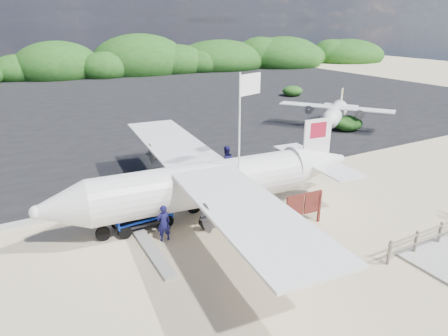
# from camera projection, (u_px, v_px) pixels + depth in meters

# --- Properties ---
(ground) EXTENTS (160.00, 160.00, 0.00)m
(ground) POSITION_uv_depth(u_px,v_px,m) (249.00, 226.00, 17.76)
(ground) COLOR beige
(asphalt_apron) EXTENTS (90.00, 50.00, 0.04)m
(asphalt_apron) POSITION_uv_depth(u_px,v_px,m) (98.00, 107.00, 42.38)
(asphalt_apron) COLOR #B2B2B2
(asphalt_apron) RESTS_ON ground
(lagoon) EXTENTS (9.00, 7.00, 0.40)m
(lagoon) POSITION_uv_depth(u_px,v_px,m) (24.00, 266.00, 14.91)
(lagoon) COLOR #B2B2B2
(lagoon) RESTS_ON ground
(vegetation_band) EXTENTS (124.00, 8.00, 4.40)m
(vegetation_band) POSITION_uv_depth(u_px,v_px,m) (63.00, 78.00, 62.89)
(vegetation_band) COLOR #B2B2B2
(vegetation_band) RESTS_ON ground
(fence) EXTENTS (6.40, 2.00, 1.10)m
(fence) POSITION_uv_depth(u_px,v_px,m) (438.00, 244.00, 16.38)
(fence) COLOR #B2B2B2
(fence) RESTS_ON ground
(baggage_cart) EXTENTS (2.75, 1.65, 1.34)m
(baggage_cart) POSITION_uv_depth(u_px,v_px,m) (142.00, 227.00, 17.69)
(baggage_cart) COLOR #0C31BF
(baggage_cart) RESTS_ON ground
(flagpole) EXTENTS (1.44, 0.94, 6.66)m
(flagpole) POSITION_uv_depth(u_px,v_px,m) (238.00, 220.00, 18.36)
(flagpole) COLOR white
(flagpole) RESTS_ON ground
(signboard) EXTENTS (1.95, 0.31, 1.60)m
(signboard) POSITION_uv_depth(u_px,v_px,m) (302.00, 225.00, 17.86)
(signboard) COLOR #571F19
(signboard) RESTS_ON ground
(crew_a) EXTENTS (0.58, 0.38, 1.60)m
(crew_a) POSITION_uv_depth(u_px,v_px,m) (164.00, 223.00, 16.36)
(crew_a) COLOR #14134A
(crew_a) RESTS_ON ground
(crew_b) EXTENTS (0.97, 0.77, 1.97)m
(crew_b) POSITION_uv_depth(u_px,v_px,m) (226.00, 162.00, 22.79)
(crew_b) COLOR #14134A
(crew_b) RESTS_ON ground
(crew_c) EXTENTS (1.02, 0.68, 1.62)m
(crew_c) POSITION_uv_depth(u_px,v_px,m) (218.00, 181.00, 20.62)
(crew_c) COLOR #14134A
(crew_c) RESTS_ON ground
(aircraft_large) EXTENTS (19.11, 19.11, 5.29)m
(aircraft_large) POSITION_uv_depth(u_px,v_px,m) (286.00, 108.00, 41.50)
(aircraft_large) COLOR #B2B2B2
(aircraft_large) RESTS_ON ground
(aircraft_small) EXTENTS (10.84, 10.84, 2.79)m
(aircraft_small) POSITION_uv_depth(u_px,v_px,m) (4.00, 118.00, 37.33)
(aircraft_small) COLOR #B2B2B2
(aircraft_small) RESTS_ON ground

